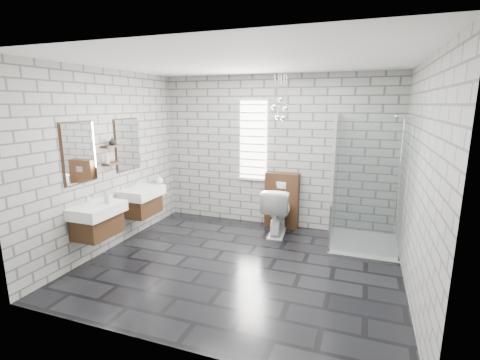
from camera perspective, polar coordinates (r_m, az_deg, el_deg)
The scene contains 20 objects.
floor at distance 4.99m, azimuth 0.13°, elevation -13.80°, with size 4.20×3.60×0.02m, color black.
ceiling at distance 4.51m, azimuth 0.15°, elevation 18.98°, with size 4.20×3.60×0.02m, color white.
wall_back at distance 6.27m, azimuth 5.75°, elevation 4.60°, with size 4.20×0.02×2.70m, color #9B9B96.
wall_front at distance 2.96m, azimuth -11.78°, elevation -4.39°, with size 4.20×0.02×2.70m, color #9B9B96.
wall_left at distance 5.62m, azimuth -20.59°, elevation 2.97°, with size 0.02×3.60×2.70m, color #9B9B96.
wall_right at distance 4.34m, azimuth 27.38°, elevation -0.20°, with size 0.02×3.60×2.70m, color #9B9B96.
vanity_left at distance 5.17m, azimuth -22.67°, elevation -4.71°, with size 0.47×0.70×1.57m.
vanity_right at distance 5.93m, azimuth -16.11°, elevation -2.13°, with size 0.47×0.70×1.57m.
shelf_lower at distance 5.54m, azimuth -20.26°, elevation 2.55°, with size 0.14×0.30×0.03m, color #3D2412.
shelf_upper at distance 5.50m, azimuth -20.46°, elevation 5.22°, with size 0.14×0.30×0.03m, color #3D2412.
window at distance 6.33m, azimuth 2.19°, elevation 6.55°, with size 0.56×0.05×1.48m.
cistern_panel at distance 6.30m, azimuth 6.90°, elevation -3.30°, with size 0.60×0.20×1.00m, color #3D2412.
flush_plate at distance 6.12m, azimuth 6.75°, elevation -0.85°, with size 0.18×0.01×0.12m, color silver.
shower_enclosure at distance 5.66m, azimuth 18.92°, elevation -5.68°, with size 1.00×1.00×2.03m.
pendant_cluster at distance 5.73m, azimuth 6.65°, elevation 11.45°, with size 0.25×0.21×0.77m.
toilet at distance 5.99m, azimuth 6.10°, elevation -5.01°, with size 0.46×0.80×0.82m, color white.
soap_bottle_a at distance 5.12m, azimuth -20.79°, elevation -2.57°, with size 0.08×0.08×0.18m, color #B2B2B2.
soap_bottle_b at distance 6.10m, azimuth -13.08°, elevation 0.06°, with size 0.12×0.12×0.15m, color #B2B2B2.
soap_bottle_c at distance 5.43m, azimuth -21.01°, elevation 3.44°, with size 0.07×0.07×0.18m, color #B2B2B2.
vase at distance 5.51m, azimuth -20.21°, elevation 6.01°, with size 0.11×0.11×0.11m, color #B2B2B2.
Camera 1 is at (1.51, -4.22, 2.19)m, focal length 26.00 mm.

